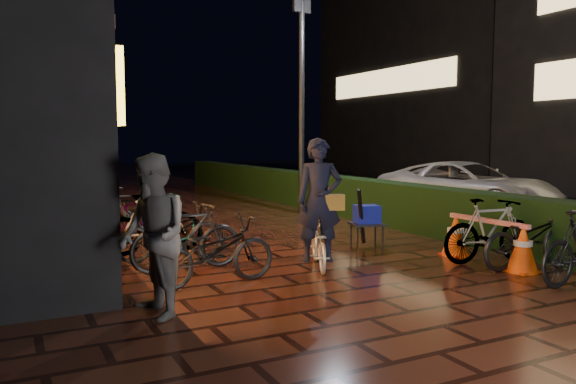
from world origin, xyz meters
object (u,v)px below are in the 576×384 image
bystander_person (153,236)px  traffic_barrier (487,241)px  cyclist (319,220)px  van (467,187)px  cart_assembly (366,217)px

bystander_person → traffic_barrier: bystander_person is taller
bystander_person → cyclist: bearing=106.8°
bystander_person → traffic_barrier: 5.48m
van → cart_assembly: van is taller
bystander_person → cart_assembly: 5.04m
bystander_person → cyclist: (2.85, 1.25, -0.18)m
traffic_barrier → bystander_person: bearing=-176.5°
cart_assembly → cyclist: bearing=-147.1°
bystander_person → van: 11.09m
bystander_person → cart_assembly: bystander_person is taller
bystander_person → traffic_barrier: size_ratio=1.01×
bystander_person → van: bearing=111.0°
cyclist → traffic_barrier: (2.59, -0.92, -0.38)m
bystander_person → traffic_barrier: bearing=86.6°
traffic_barrier → cart_assembly: bearing=116.3°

